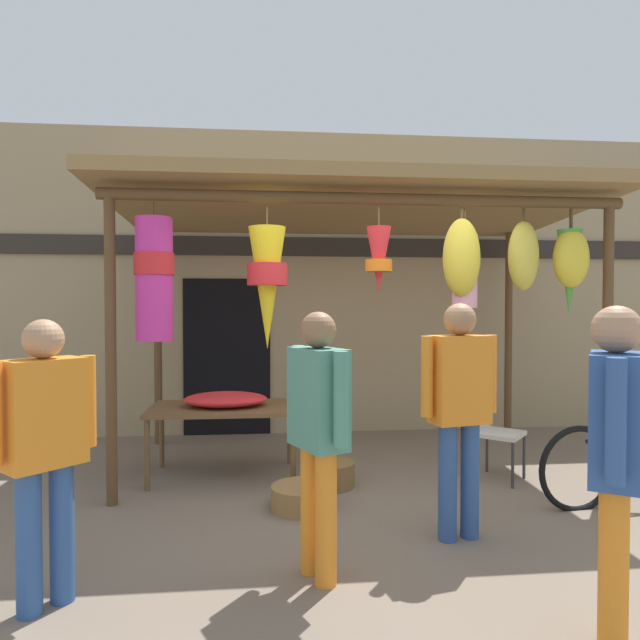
% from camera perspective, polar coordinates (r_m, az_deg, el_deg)
% --- Properties ---
extents(ground_plane, '(30.00, 30.00, 0.00)m').
position_cam_1_polar(ground_plane, '(4.93, 5.09, -18.12)').
color(ground_plane, '#756656').
extents(shop_facade, '(12.95, 0.29, 3.90)m').
position_cam_1_polar(shop_facade, '(7.36, 1.05, 3.76)').
color(shop_facade, '#9E8966').
rests_on(shop_facade, ground_plane).
extents(market_stall_canopy, '(4.85, 2.54, 2.82)m').
position_cam_1_polar(market_stall_canopy, '(5.63, 3.55, 9.72)').
color(market_stall_canopy, brown).
rests_on(market_stall_canopy, ground_plane).
extents(display_table, '(1.41, 0.81, 0.68)m').
position_cam_1_polar(display_table, '(5.52, -9.86, -9.36)').
color(display_table, brown).
rests_on(display_table, ground_plane).
extents(flower_heap_on_table, '(0.80, 0.56, 0.14)m').
position_cam_1_polar(flower_heap_on_table, '(5.48, -9.52, -8.03)').
color(flower_heap_on_table, red).
rests_on(flower_heap_on_table, display_table).
extents(folding_chair, '(0.56, 0.56, 0.84)m').
position_cam_1_polar(folding_chair, '(5.64, 17.21, -10.37)').
color(folding_chair, beige).
rests_on(folding_chair, ground_plane).
extents(wicker_basket_by_table, '(0.47, 0.47, 0.22)m').
position_cam_1_polar(wicker_basket_by_table, '(5.27, 0.95, -15.53)').
color(wicker_basket_by_table, brown).
rests_on(wicker_basket_by_table, ground_plane).
extents(wicker_basket_spare, '(0.50, 0.50, 0.19)m').
position_cam_1_polar(wicker_basket_spare, '(4.74, -1.88, -17.74)').
color(wicker_basket_spare, olive).
rests_on(wicker_basket_spare, ground_plane).
extents(parked_bicycle, '(1.74, 0.44, 0.92)m').
position_cam_1_polar(parked_bicycle, '(5.41, 29.43, -12.68)').
color(parked_bicycle, black).
rests_on(parked_bicycle, ground_plane).
extents(vendor_in_orange, '(0.44, 0.45, 1.58)m').
position_cam_1_polar(vendor_in_orange, '(3.42, -26.45, -10.91)').
color(vendor_in_orange, '#2D5193').
rests_on(vendor_in_orange, ground_plane).
extents(customer_foreground, '(0.40, 0.51, 1.66)m').
position_cam_1_polar(customer_foreground, '(3.03, 28.04, -11.58)').
color(customer_foreground, orange).
rests_on(customer_foreground, ground_plane).
extents(shopper_by_bananas, '(0.58, 0.30, 1.67)m').
position_cam_1_polar(shopper_by_bananas, '(4.07, 14.12, -7.98)').
color(shopper_by_bananas, '#2D5193').
rests_on(shopper_by_bananas, ground_plane).
extents(passerby_at_right, '(0.37, 0.55, 1.62)m').
position_cam_1_polar(passerby_at_right, '(3.40, -0.19, -10.44)').
color(passerby_at_right, orange).
rests_on(passerby_at_right, ground_plane).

